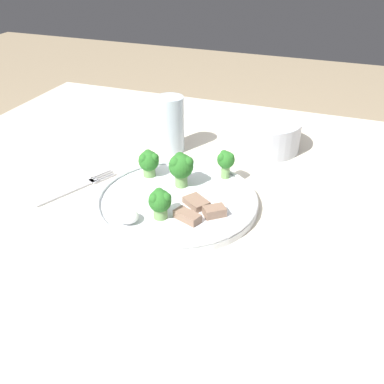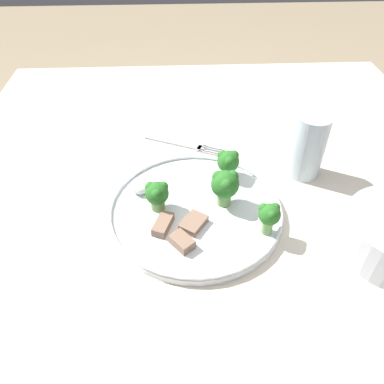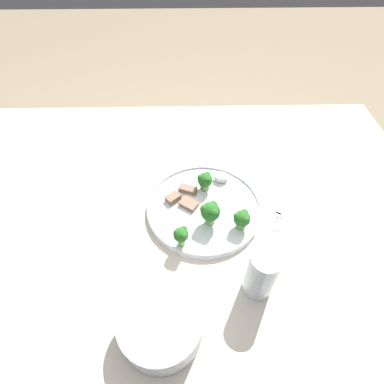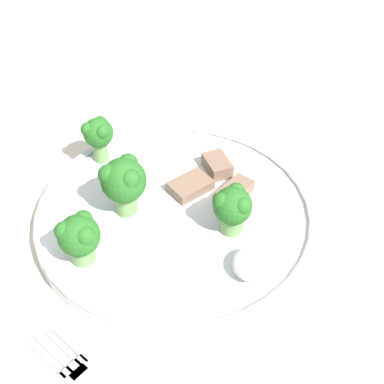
# 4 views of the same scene
# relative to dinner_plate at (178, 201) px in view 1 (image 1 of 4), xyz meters

# --- Properties ---
(table) EXTENTS (1.31, 1.02, 0.74)m
(table) POSITION_rel_dinner_plate_xyz_m (0.06, 0.04, -0.10)
(table) COLOR beige
(table) RESTS_ON ground_plane
(dinner_plate) EXTENTS (0.29, 0.29, 0.02)m
(dinner_plate) POSITION_rel_dinner_plate_xyz_m (0.00, 0.00, 0.00)
(dinner_plate) COLOR white
(dinner_plate) RESTS_ON table
(fork) EXTENTS (0.09, 0.17, 0.00)m
(fork) POSITION_rel_dinner_plate_xyz_m (-0.20, -0.01, -0.01)
(fork) COLOR #B2B2B7
(fork) RESTS_ON table
(cream_bowl) EXTENTS (0.15, 0.15, 0.07)m
(cream_bowl) POSITION_rel_dinner_plate_xyz_m (0.09, 0.29, 0.02)
(cream_bowl) COLOR #B7BCC6
(cream_bowl) RESTS_ON table
(drinking_glass) EXTENTS (0.06, 0.06, 0.12)m
(drinking_glass) POSITION_rel_dinner_plate_xyz_m (-0.10, 0.21, 0.04)
(drinking_glass) COLOR #B2C1CC
(drinking_glass) RESTS_ON table
(broccoli_floret_near_rim_left) EXTENTS (0.05, 0.05, 0.06)m
(broccoli_floret_near_rim_left) POSITION_rel_dinner_plate_xyz_m (-0.01, 0.05, 0.04)
(broccoli_floret_near_rim_left) COLOR #709E56
(broccoli_floret_near_rim_left) RESTS_ON dinner_plate
(broccoli_floret_center_left) EXTENTS (0.04, 0.04, 0.05)m
(broccoli_floret_center_left) POSITION_rel_dinner_plate_xyz_m (-0.01, -0.06, 0.03)
(broccoli_floret_center_left) COLOR #709E56
(broccoli_floret_center_left) RESTS_ON dinner_plate
(broccoli_floret_back_left) EXTENTS (0.03, 0.03, 0.06)m
(broccoli_floret_back_left) POSITION_rel_dinner_plate_xyz_m (0.05, 0.11, 0.04)
(broccoli_floret_back_left) COLOR #709E56
(broccoli_floret_back_left) RESTS_ON dinner_plate
(broccoli_floret_front_left) EXTENTS (0.04, 0.04, 0.05)m
(broccoli_floret_front_left) POSITION_rel_dinner_plate_xyz_m (-0.08, 0.06, 0.03)
(broccoli_floret_front_left) COLOR #709E56
(broccoli_floret_front_left) RESTS_ON dinner_plate
(meat_slice_front_slice) EXTENTS (0.05, 0.05, 0.01)m
(meat_slice_front_slice) POSITION_rel_dinner_plate_xyz_m (0.04, -0.01, 0.01)
(meat_slice_front_slice) COLOR #846651
(meat_slice_front_slice) RESTS_ON dinner_plate
(meat_slice_middle_slice) EXTENTS (0.05, 0.04, 0.01)m
(meat_slice_middle_slice) POSITION_rel_dinner_plate_xyz_m (0.04, -0.05, 0.01)
(meat_slice_middle_slice) COLOR #846651
(meat_slice_middle_slice) RESTS_ON dinner_plate
(meat_slice_rear_slice) EXTENTS (0.04, 0.04, 0.02)m
(meat_slice_rear_slice) POSITION_rel_dinner_plate_xyz_m (0.08, -0.02, 0.01)
(meat_slice_rear_slice) COLOR #846651
(meat_slice_rear_slice) RESTS_ON dinner_plate
(sauce_dollop) EXTENTS (0.04, 0.04, 0.02)m
(sauce_dollop) POSITION_rel_dinner_plate_xyz_m (-0.05, -0.09, 0.01)
(sauce_dollop) COLOR white
(sauce_dollop) RESTS_ON dinner_plate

